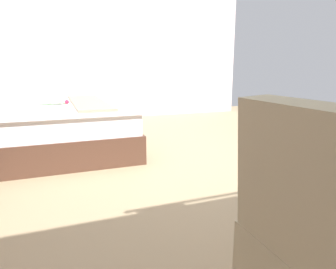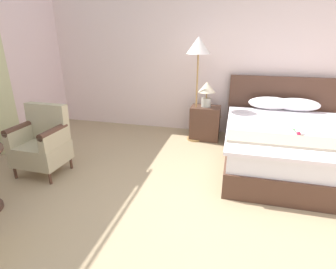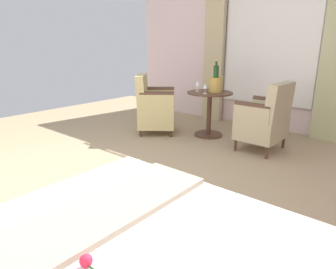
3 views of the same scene
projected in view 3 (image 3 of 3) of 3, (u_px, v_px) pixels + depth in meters
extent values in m
plane|color=tan|center=(108.00, 203.00, 2.62)|extent=(8.06, 8.06, 0.00)
cube|color=silver|center=(272.00, 42.00, 4.67)|extent=(0.12, 5.34, 2.71)
cube|color=white|center=(271.00, 39.00, 4.60)|extent=(0.02, 1.54, 2.03)
cube|color=white|center=(270.00, 39.00, 4.58)|extent=(0.02, 1.46, 1.99)
cube|color=#C6B588|center=(215.00, 46.00, 5.15)|extent=(0.10, 0.36, 2.60)
cube|color=tan|center=(53.00, 236.00, 1.22)|extent=(1.66, 0.37, 0.03)
sphere|color=#DB2342|center=(86.00, 261.00, 1.06)|extent=(0.05, 0.05, 0.05)
cylinder|color=#4E3124|center=(208.00, 134.00, 4.55)|extent=(0.42, 0.42, 0.03)
cylinder|color=#4E3124|center=(209.00, 115.00, 4.46)|extent=(0.07, 0.07, 0.64)
cylinder|color=#4E3124|center=(210.00, 93.00, 4.37)|extent=(0.66, 0.66, 0.02)
cylinder|color=gold|center=(215.00, 85.00, 4.36)|extent=(0.20, 0.20, 0.20)
torus|color=gold|center=(216.00, 78.00, 4.33)|extent=(0.22, 0.22, 0.02)
cylinder|color=white|center=(216.00, 79.00, 4.33)|extent=(0.18, 0.18, 0.03)
cylinder|color=#1E4723|center=(216.00, 75.00, 4.34)|extent=(0.12, 0.09, 0.28)
cylinder|color=#193D1E|center=(216.00, 63.00, 4.27)|extent=(0.04, 0.04, 0.08)
sphere|color=gold|center=(216.00, 61.00, 4.26)|extent=(0.04, 0.04, 0.04)
cylinder|color=white|center=(197.00, 91.00, 4.44)|extent=(0.06, 0.06, 0.01)
cylinder|color=white|center=(197.00, 88.00, 4.43)|extent=(0.01, 0.01, 0.08)
cone|color=white|center=(197.00, 83.00, 4.41)|extent=(0.07, 0.07, 0.07)
cylinder|color=white|center=(205.00, 94.00, 4.22)|extent=(0.06, 0.06, 0.01)
cylinder|color=white|center=(205.00, 91.00, 4.21)|extent=(0.01, 0.01, 0.07)
cone|color=white|center=(205.00, 86.00, 4.19)|extent=(0.07, 0.07, 0.07)
cylinder|color=#4E3124|center=(254.00, 136.00, 4.25)|extent=(0.04, 0.04, 0.16)
cylinder|color=#4E3124|center=(235.00, 145.00, 3.87)|extent=(0.04, 0.04, 0.16)
cylinder|color=#4E3124|center=(283.00, 142.00, 3.98)|extent=(0.04, 0.04, 0.16)
cylinder|color=#4E3124|center=(267.00, 153.00, 3.60)|extent=(0.04, 0.04, 0.16)
cube|color=tan|center=(261.00, 128.00, 3.86)|extent=(0.61, 0.52, 0.26)
cube|color=tan|center=(280.00, 102.00, 3.63)|extent=(0.57, 0.16, 0.47)
cube|color=tan|center=(269.00, 108.00, 3.99)|extent=(0.10, 0.47, 0.19)
cylinder|color=#4E3124|center=(270.00, 101.00, 3.96)|extent=(0.10, 0.47, 0.09)
cube|color=tan|center=(252.00, 114.00, 3.63)|extent=(0.10, 0.47, 0.19)
cylinder|color=#4E3124|center=(253.00, 106.00, 3.60)|extent=(0.10, 0.47, 0.09)
cylinder|color=#4E3124|center=(171.00, 134.00, 4.47)|extent=(0.04, 0.04, 0.10)
cylinder|color=#4E3124|center=(172.00, 125.00, 4.95)|extent=(0.04, 0.04, 0.10)
cylinder|color=#4E3124|center=(141.00, 133.00, 4.48)|extent=(0.04, 0.04, 0.10)
cylinder|color=#4E3124|center=(144.00, 125.00, 4.96)|extent=(0.04, 0.04, 0.10)
cube|color=#CABF7F|center=(157.00, 116.00, 4.66)|extent=(0.79, 0.78, 0.31)
cube|color=#CABF7F|center=(142.00, 91.00, 4.55)|extent=(0.52, 0.46, 0.49)
cube|color=#CABF7F|center=(157.00, 102.00, 4.35)|extent=(0.38, 0.44, 0.23)
cylinder|color=#4E3124|center=(157.00, 94.00, 4.32)|extent=(0.38, 0.44, 0.09)
cube|color=#CABF7F|center=(159.00, 97.00, 4.81)|extent=(0.38, 0.44, 0.23)
cylinder|color=#4E3124|center=(159.00, 90.00, 4.78)|extent=(0.38, 0.44, 0.09)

